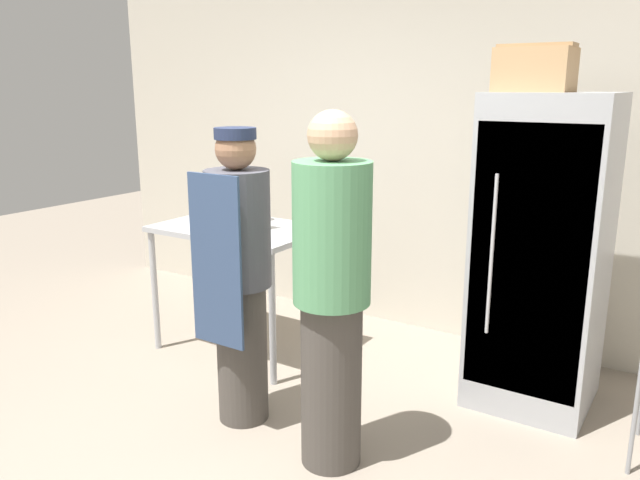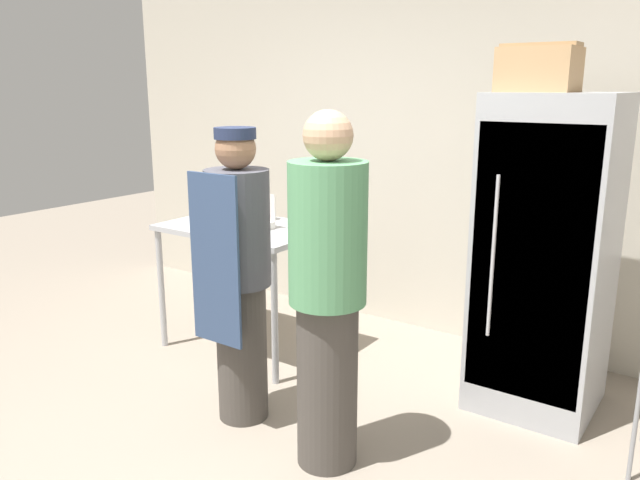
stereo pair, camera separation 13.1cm
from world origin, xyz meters
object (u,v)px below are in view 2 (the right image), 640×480
refrigerator (546,256)px  person_baker (239,274)px  binder_stack (227,208)px  person_customer (327,293)px  donut_box (251,222)px  blender_pitcher (260,203)px  cardboard_storage_box (539,69)px

refrigerator → person_baker: bearing=-139.8°
binder_stack → person_customer: 1.92m
donut_box → person_baker: (0.52, -0.70, -0.10)m
blender_pitcher → cardboard_storage_box: size_ratio=0.73×
binder_stack → cardboard_storage_box: (2.18, 0.10, 0.97)m
blender_pitcher → cardboard_storage_box: 2.06m
cardboard_storage_box → blender_pitcher: bearing=-176.6°
refrigerator → person_baker: 1.72m
donut_box → person_customer: (1.16, -0.79, -0.06)m
blender_pitcher → binder_stack: blender_pitcher is taller
refrigerator → cardboard_storage_box: size_ratio=4.62×
refrigerator → binder_stack: (-2.29, -0.16, 0.05)m
cardboard_storage_box → person_customer: size_ratio=0.22×
donut_box → cardboard_storage_box: size_ratio=0.72×
blender_pitcher → person_customer: person_customer is taller
refrigerator → blender_pitcher: refrigerator is taller
refrigerator → cardboard_storage_box: (-0.11, -0.06, 1.02)m
donut_box → person_baker: bearing=-53.2°
binder_stack → cardboard_storage_box: cardboard_storage_box is taller
cardboard_storage_box → person_baker: bearing=-139.0°
binder_stack → cardboard_storage_box: bearing=2.6°
donut_box → blender_pitcher: bearing=115.9°
blender_pitcher → person_baker: 1.15m
binder_stack → person_baker: person_baker is taller
refrigerator → person_customer: bearing=-119.4°
refrigerator → cardboard_storage_box: 1.03m
donut_box → person_customer: bearing=-34.1°
binder_stack → blender_pitcher: bearing=-1.9°
person_customer → blender_pitcher: bearing=141.3°
refrigerator → donut_box: refrigerator is taller
donut_box → blender_pitcher: 0.28m
cardboard_storage_box → person_baker: (-1.21, -1.05, -1.07)m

